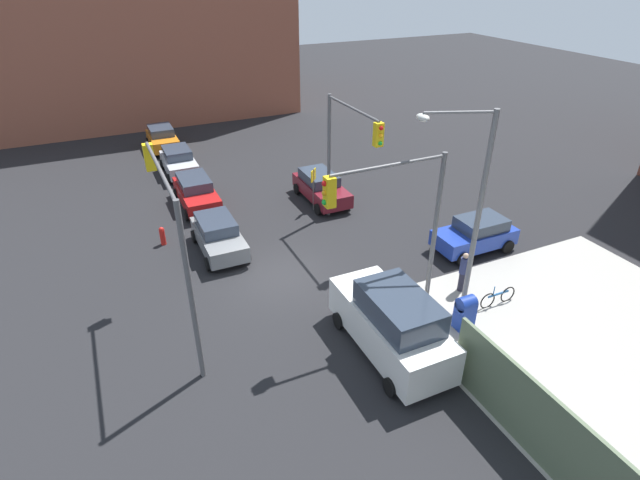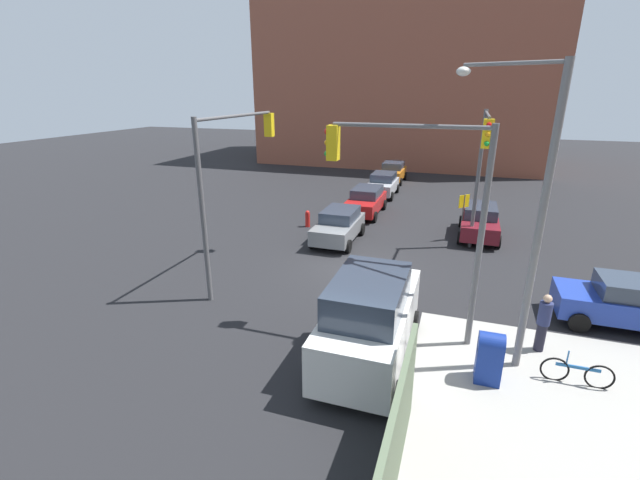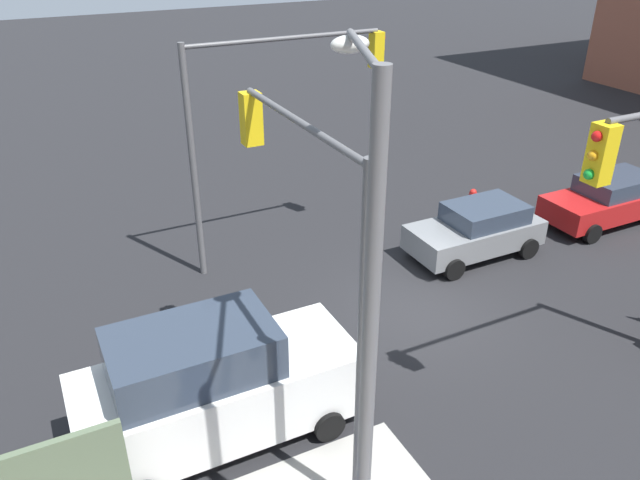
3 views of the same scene
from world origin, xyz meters
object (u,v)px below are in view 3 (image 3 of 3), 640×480
traffic_signal_ne_corner (311,234)px  hatchback_red (608,199)px  hatchback_gray (477,230)px  van_white_delivery (214,385)px  traffic_signal_se_corner (270,106)px  street_lamp_corner (365,323)px  fire_hydrant (472,201)px

traffic_signal_ne_corner → hatchback_red: traffic_signal_ne_corner is taller
traffic_signal_ne_corner → hatchback_gray: (-7.75, -4.60, -3.74)m
traffic_signal_ne_corner → van_white_delivery: size_ratio=1.20×
traffic_signal_ne_corner → van_white_delivery: bearing=-29.8°
traffic_signal_se_corner → street_lamp_corner: (2.84, 9.96, 0.04)m
hatchback_red → van_white_delivery: 15.20m
fire_hydrant → hatchback_gray: bearing=53.2°
fire_hydrant → van_white_delivery: bearing=28.3°
fire_hydrant → traffic_signal_ne_corner: bearing=36.1°
street_lamp_corner → traffic_signal_se_corner: bearing=-105.9°
hatchback_red → van_white_delivery: (14.78, 3.50, 0.44)m
traffic_signal_se_corner → van_white_delivery: traffic_signal_se_corner is taller
fire_hydrant → hatchback_red: hatchback_red is taller
traffic_signal_ne_corner → van_white_delivery: 3.81m
van_white_delivery → hatchback_red: bearing=-166.7°
street_lamp_corner → hatchback_red: bearing=-152.4°
traffic_signal_ne_corner → fire_hydrant: size_ratio=6.91×
traffic_signal_se_corner → hatchback_red: bearing=165.6°
hatchback_gray → hatchback_red: bearing=178.3°
traffic_signal_ne_corner → hatchback_gray: 9.76m
traffic_signal_ne_corner → hatchback_red: size_ratio=1.48×
traffic_signal_se_corner → hatchback_gray: (-5.47, 2.64, -3.82)m
fire_hydrant → hatchback_gray: size_ratio=0.23×
hatchback_red → traffic_signal_ne_corner: bearing=18.7°
hatchback_gray → van_white_delivery: size_ratio=0.76×
hatchback_gray → van_white_delivery: bearing=21.3°
traffic_signal_ne_corner → traffic_signal_se_corner: bearing=-107.5°
street_lamp_corner → hatchback_gray: bearing=-138.6°
fire_hydrant → hatchback_gray: (1.75, 2.34, 0.36)m
traffic_signal_se_corner → fire_hydrant: 8.34m
hatchback_gray → traffic_signal_ne_corner: bearing=30.7°
van_white_delivery → street_lamp_corner: bearing=106.4°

